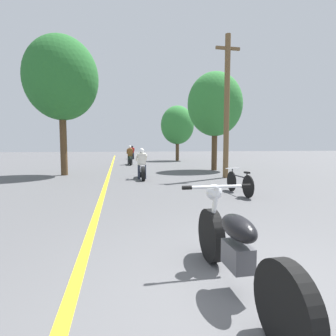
{
  "coord_description": "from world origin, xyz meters",
  "views": [
    {
      "loc": [
        -1.23,
        -2.07,
        1.45
      ],
      "look_at": [
        -0.03,
        4.23,
        0.9
      ],
      "focal_mm": 28.0,
      "sensor_mm": 36.0,
      "label": 1
    }
  ],
  "objects_px": {
    "motorcycle_rider_mid": "(130,158)",
    "motorcycle_rider_far": "(132,154)",
    "bicycle_parked": "(239,183)",
    "motorcycle_rider_lead": "(142,167)",
    "utility_pole": "(227,105)",
    "motorcycle_foreground": "(236,249)",
    "roadside_tree_right_far": "(177,125)",
    "roadside_tree_right_near": "(215,105)",
    "roadside_tree_left": "(61,79)"
  },
  "relations": [
    {
      "from": "utility_pole",
      "to": "roadside_tree_right_near",
      "type": "distance_m",
      "value": 3.72
    },
    {
      "from": "motorcycle_rider_mid",
      "to": "motorcycle_rider_far",
      "type": "relative_size",
      "value": 1.02
    },
    {
      "from": "utility_pole",
      "to": "roadside_tree_left",
      "type": "relative_size",
      "value": 0.94
    },
    {
      "from": "motorcycle_foreground",
      "to": "motorcycle_rider_far",
      "type": "relative_size",
      "value": 1.06
    },
    {
      "from": "roadside_tree_right_near",
      "to": "roadside_tree_right_far",
      "type": "relative_size",
      "value": 1.09
    },
    {
      "from": "roadside_tree_right_far",
      "to": "roadside_tree_left",
      "type": "xyz_separation_m",
      "value": [
        -8.17,
        -10.93,
        1.26
      ]
    },
    {
      "from": "roadside_tree_right_far",
      "to": "motorcycle_rider_lead",
      "type": "bearing_deg",
      "value": -109.23
    },
    {
      "from": "motorcycle_rider_mid",
      "to": "motorcycle_rider_far",
      "type": "distance_m",
      "value": 8.42
    },
    {
      "from": "roadside_tree_right_far",
      "to": "motorcycle_rider_far",
      "type": "bearing_deg",
      "value": 136.7
    },
    {
      "from": "roadside_tree_right_far",
      "to": "motorcycle_rider_mid",
      "type": "bearing_deg",
      "value": -135.8
    },
    {
      "from": "roadside_tree_left",
      "to": "bicycle_parked",
      "type": "distance_m",
      "value": 9.8
    },
    {
      "from": "motorcycle_foreground",
      "to": "motorcycle_rider_far",
      "type": "height_order",
      "value": "motorcycle_rider_far"
    },
    {
      "from": "roadside_tree_right_far",
      "to": "motorcycle_foreground",
      "type": "bearing_deg",
      "value": -101.35
    },
    {
      "from": "utility_pole",
      "to": "motorcycle_foreground",
      "type": "distance_m",
      "value": 9.86
    },
    {
      "from": "roadside_tree_right_near",
      "to": "roadside_tree_left",
      "type": "distance_m",
      "value": 8.29
    },
    {
      "from": "utility_pole",
      "to": "roadside_tree_right_near",
      "type": "height_order",
      "value": "utility_pole"
    },
    {
      "from": "motorcycle_foreground",
      "to": "bicycle_parked",
      "type": "height_order",
      "value": "motorcycle_foreground"
    },
    {
      "from": "motorcycle_foreground",
      "to": "motorcycle_rider_lead",
      "type": "relative_size",
      "value": 1.12
    },
    {
      "from": "utility_pole",
      "to": "roadside_tree_right_far",
      "type": "xyz_separation_m",
      "value": [
        0.81,
        13.37,
        0.15
      ]
    },
    {
      "from": "roadside_tree_right_far",
      "to": "motorcycle_foreground",
      "type": "relative_size",
      "value": 2.41
    },
    {
      "from": "roadside_tree_right_far",
      "to": "bicycle_parked",
      "type": "distance_m",
      "value": 17.65
    },
    {
      "from": "roadside_tree_right_far",
      "to": "motorcycle_rider_mid",
      "type": "relative_size",
      "value": 2.51
    },
    {
      "from": "roadside_tree_left",
      "to": "motorcycle_rider_far",
      "type": "height_order",
      "value": "roadside_tree_left"
    },
    {
      "from": "roadside_tree_right_far",
      "to": "bicycle_parked",
      "type": "xyz_separation_m",
      "value": [
        -2.04,
        -17.27,
        -3.02
      ]
    },
    {
      "from": "motorcycle_rider_lead",
      "to": "bicycle_parked",
      "type": "relative_size",
      "value": 1.12
    },
    {
      "from": "motorcycle_rider_far",
      "to": "bicycle_parked",
      "type": "relative_size",
      "value": 1.18
    },
    {
      "from": "motorcycle_foreground",
      "to": "motorcycle_rider_far",
      "type": "xyz_separation_m",
      "value": [
        0.37,
        25.94,
        0.1
      ]
    },
    {
      "from": "roadside_tree_right_near",
      "to": "motorcycle_foreground",
      "type": "bearing_deg",
      "value": -109.83
    },
    {
      "from": "motorcycle_foreground",
      "to": "utility_pole",
      "type": "bearing_deg",
      "value": 67.43
    },
    {
      "from": "motorcycle_rider_mid",
      "to": "motorcycle_rider_lead",
      "type": "bearing_deg",
      "value": -89.11
    },
    {
      "from": "roadside_tree_right_near",
      "to": "motorcycle_rider_lead",
      "type": "height_order",
      "value": "roadside_tree_right_near"
    },
    {
      "from": "motorcycle_foreground",
      "to": "motorcycle_rider_mid",
      "type": "height_order",
      "value": "motorcycle_rider_mid"
    },
    {
      "from": "roadside_tree_right_far",
      "to": "motorcycle_rider_lead",
      "type": "relative_size",
      "value": 2.69
    },
    {
      "from": "utility_pole",
      "to": "motorcycle_foreground",
      "type": "relative_size",
      "value": 2.9
    },
    {
      "from": "motorcycle_rider_lead",
      "to": "motorcycle_rider_far",
      "type": "height_order",
      "value": "motorcycle_rider_far"
    },
    {
      "from": "roadside_tree_left",
      "to": "roadside_tree_right_far",
      "type": "bearing_deg",
      "value": 53.23
    },
    {
      "from": "roadside_tree_right_near",
      "to": "motorcycle_rider_mid",
      "type": "xyz_separation_m",
      "value": [
        -4.7,
        5.23,
        -3.28
      ]
    },
    {
      "from": "utility_pole",
      "to": "roadside_tree_right_near",
      "type": "xyz_separation_m",
      "value": [
        0.81,
        3.58,
        0.6
      ]
    },
    {
      "from": "utility_pole",
      "to": "roadside_tree_left",
      "type": "height_order",
      "value": "roadside_tree_left"
    },
    {
      "from": "utility_pole",
      "to": "motorcycle_rider_lead",
      "type": "xyz_separation_m",
      "value": [
        -3.75,
        0.29,
        -2.71
      ]
    },
    {
      "from": "roadside_tree_left",
      "to": "bicycle_parked",
      "type": "xyz_separation_m",
      "value": [
        6.13,
        -6.34,
        -4.28
      ]
    },
    {
      "from": "roadside_tree_right_near",
      "to": "roadside_tree_right_far",
      "type": "distance_m",
      "value": 9.81
    },
    {
      "from": "roadside_tree_left",
      "to": "motorcycle_rider_mid",
      "type": "distance_m",
      "value": 8.33
    },
    {
      "from": "motorcycle_foreground",
      "to": "motorcycle_rider_mid",
      "type": "bearing_deg",
      "value": 90.84
    },
    {
      "from": "roadside_tree_right_near",
      "to": "bicycle_parked",
      "type": "bearing_deg",
      "value": -105.27
    },
    {
      "from": "roadside_tree_right_far",
      "to": "bicycle_parked",
      "type": "height_order",
      "value": "roadside_tree_right_far"
    },
    {
      "from": "utility_pole",
      "to": "bicycle_parked",
      "type": "xyz_separation_m",
      "value": [
        -1.23,
        -3.9,
        -2.87
      ]
    },
    {
      "from": "bicycle_parked",
      "to": "motorcycle_rider_lead",
      "type": "bearing_deg",
      "value": 121.01
    },
    {
      "from": "roadside_tree_right_far",
      "to": "bicycle_parked",
      "type": "relative_size",
      "value": 3.02
    },
    {
      "from": "roadside_tree_right_near",
      "to": "motorcycle_rider_mid",
      "type": "bearing_deg",
      "value": 131.92
    }
  ]
}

